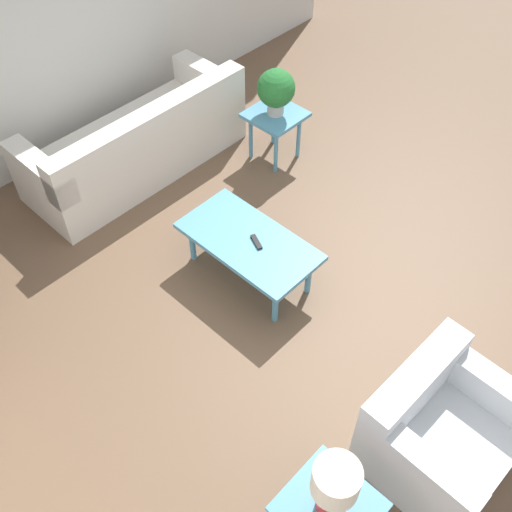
% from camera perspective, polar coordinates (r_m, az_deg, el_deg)
% --- Properties ---
extents(ground_plane, '(14.00, 14.00, 0.00)m').
position_cam_1_polar(ground_plane, '(5.04, 5.38, -2.88)').
color(ground_plane, brown).
extents(wall_right, '(0.12, 7.20, 2.70)m').
position_cam_1_polar(wall_right, '(6.09, -17.95, 21.33)').
color(wall_right, silver).
rests_on(wall_right, ground_plane).
extents(sofa, '(0.87, 2.20, 0.82)m').
position_cam_1_polar(sofa, '(6.00, -11.13, 10.38)').
color(sofa, silver).
rests_on(sofa, ground_plane).
extents(armchair, '(0.83, 0.92, 0.77)m').
position_cam_1_polar(armchair, '(4.16, 16.98, -15.67)').
color(armchair, silver).
rests_on(armchair, ground_plane).
extents(coffee_table, '(1.15, 0.60, 0.43)m').
position_cam_1_polar(coffee_table, '(4.82, -0.70, 1.19)').
color(coffee_table, teal).
rests_on(coffee_table, ground_plane).
extents(side_table_plant, '(0.50, 0.50, 0.52)m').
position_cam_1_polar(side_table_plant, '(5.97, 1.84, 12.77)').
color(side_table_plant, teal).
rests_on(side_table_plant, ground_plane).
extents(side_table_lamp, '(0.50, 0.50, 0.52)m').
position_cam_1_polar(side_table_lamp, '(3.68, 6.88, -22.99)').
color(side_table_lamp, teal).
rests_on(side_table_lamp, ground_plane).
extents(potted_plant, '(0.36, 0.36, 0.46)m').
position_cam_1_polar(potted_plant, '(5.78, 1.92, 15.58)').
color(potted_plant, '#B2ADA3').
rests_on(potted_plant, side_table_plant).
extents(table_lamp, '(0.26, 0.26, 0.47)m').
position_cam_1_polar(table_lamp, '(3.33, 7.50, -20.89)').
color(table_lamp, red).
rests_on(table_lamp, side_table_lamp).
extents(remote_control, '(0.16, 0.10, 0.02)m').
position_cam_1_polar(remote_control, '(4.75, 0.04, 1.35)').
color(remote_control, black).
rests_on(remote_control, coffee_table).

